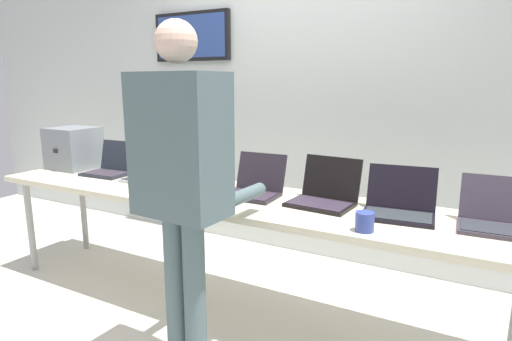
{
  "coord_description": "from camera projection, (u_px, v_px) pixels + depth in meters",
  "views": [
    {
      "loc": [
        1.41,
        -2.18,
        1.47
      ],
      "look_at": [
        0.13,
        0.17,
        0.91
      ],
      "focal_mm": 29.76,
      "sensor_mm": 36.0,
      "label": 1
    }
  ],
  "objects": [
    {
      "name": "ground",
      "position": [
        226.0,
        309.0,
        2.84
      ],
      "size": [
        8.0,
        8.0,
        0.04
      ],
      "primitive_type": "cube",
      "color": "beige"
    },
    {
      "name": "back_wall",
      "position": [
        294.0,
        104.0,
        3.55
      ],
      "size": [
        8.0,
        0.11,
        2.54
      ],
      "color": "silver",
      "rests_on": "ground"
    },
    {
      "name": "workbench",
      "position": [
        224.0,
        201.0,
        2.68
      ],
      "size": [
        3.49,
        0.7,
        0.77
      ],
      "color": "beige",
      "rests_on": "ground"
    },
    {
      "name": "equipment_box",
      "position": [
        74.0,
        148.0,
        3.45
      ],
      "size": [
        0.35,
        0.34,
        0.33
      ],
      "color": "slate",
      "rests_on": "workbench"
    },
    {
      "name": "laptop_station_0",
      "position": [
        111.0,
        167.0,
        3.25
      ],
      "size": [
        0.35,
        0.31,
        0.24
      ],
      "color": "#1F232D",
      "rests_on": "workbench"
    },
    {
      "name": "laptop_station_1",
      "position": [
        152.0,
        173.0,
        3.05
      ],
      "size": [
        0.33,
        0.35,
        0.22
      ],
      "color": "#A9B2B6",
      "rests_on": "workbench"
    },
    {
      "name": "laptop_station_2",
      "position": [
        198.0,
        178.0,
        2.85
      ],
      "size": [
        0.39,
        0.37,
        0.27
      ],
      "color": "#ABB1B9",
      "rests_on": "workbench"
    },
    {
      "name": "laptop_station_3",
      "position": [
        254.0,
        186.0,
        2.64
      ],
      "size": [
        0.34,
        0.33,
        0.25
      ],
      "color": "#262028",
      "rests_on": "workbench"
    },
    {
      "name": "laptop_station_4",
      "position": [
        324.0,
        194.0,
        2.45
      ],
      "size": [
        0.38,
        0.34,
        0.26
      ],
      "color": "black",
      "rests_on": "workbench"
    },
    {
      "name": "laptop_station_5",
      "position": [
        399.0,
        205.0,
        2.25
      ],
      "size": [
        0.39,
        0.36,
        0.25
      ],
      "color": "black",
      "rests_on": "workbench"
    },
    {
      "name": "laptop_station_6",
      "position": [
        497.0,
        218.0,
        2.04
      ],
      "size": [
        0.35,
        0.32,
        0.24
      ],
      "color": "#3B3340",
      "rests_on": "workbench"
    },
    {
      "name": "person",
      "position": [
        182.0,
        170.0,
        2.0
      ],
      "size": [
        0.45,
        0.6,
        1.74
      ],
      "color": "#4C6063",
      "rests_on": "ground"
    },
    {
      "name": "coffee_mug",
      "position": [
        365.0,
        222.0,
        2.0
      ],
      "size": [
        0.09,
        0.09,
        0.09
      ],
      "color": "#314393",
      "rests_on": "workbench"
    },
    {
      "name": "paper_sheet",
      "position": [
        195.0,
        198.0,
        2.57
      ],
      "size": [
        0.25,
        0.33,
        0.0
      ],
      "color": "white",
      "rests_on": "workbench"
    }
  ]
}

